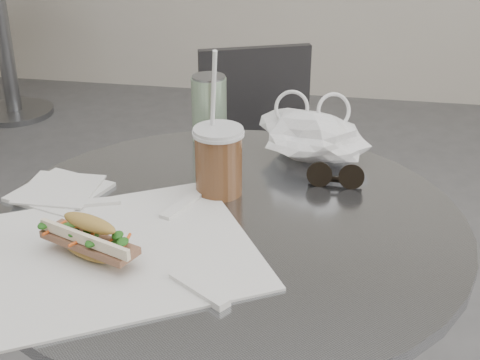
% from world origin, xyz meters
% --- Properties ---
extents(cafe_table, '(0.76, 0.76, 0.74)m').
position_xyz_m(cafe_table, '(0.00, 0.20, 0.47)').
color(cafe_table, slate).
rests_on(cafe_table, ground).
extents(bg_table, '(0.70, 0.70, 0.74)m').
position_xyz_m(bg_table, '(-1.60, 2.40, 0.47)').
color(bg_table, slate).
rests_on(bg_table, ground).
extents(chair_far, '(0.43, 0.46, 0.77)m').
position_xyz_m(chair_far, '(-0.04, 0.97, 0.35)').
color(chair_far, '#2E2E31').
rests_on(chair_far, ground).
extents(sandwich_paper, '(0.49, 0.48, 0.00)m').
position_xyz_m(sandwich_paper, '(-0.13, 0.08, 0.74)').
color(sandwich_paper, white).
rests_on(sandwich_paper, cafe_table).
extents(banh_mi, '(0.20, 0.14, 0.06)m').
position_xyz_m(banh_mi, '(-0.17, 0.05, 0.77)').
color(banh_mi, '#A8823F').
rests_on(banh_mi, sandwich_paper).
extents(iced_coffee, '(0.09, 0.09, 0.25)m').
position_xyz_m(iced_coffee, '(-0.03, 0.29, 0.80)').
color(iced_coffee, brown).
rests_on(iced_coffee, cafe_table).
extents(sunglasses, '(0.10, 0.02, 0.04)m').
position_xyz_m(sunglasses, '(0.16, 0.35, 0.76)').
color(sunglasses, black).
rests_on(sunglasses, cafe_table).
extents(plastic_bag, '(0.21, 0.17, 0.09)m').
position_xyz_m(plastic_bag, '(0.11, 0.44, 0.79)').
color(plastic_bag, white).
rests_on(plastic_bag, cafe_table).
extents(napkin_stack, '(0.17, 0.17, 0.01)m').
position_xyz_m(napkin_stack, '(-0.30, 0.24, 0.74)').
color(napkin_stack, white).
rests_on(napkin_stack, cafe_table).
extents(drink_can, '(0.07, 0.07, 0.13)m').
position_xyz_m(drink_can, '(-0.10, 0.52, 0.81)').
color(drink_can, '#559054').
rests_on(drink_can, cafe_table).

